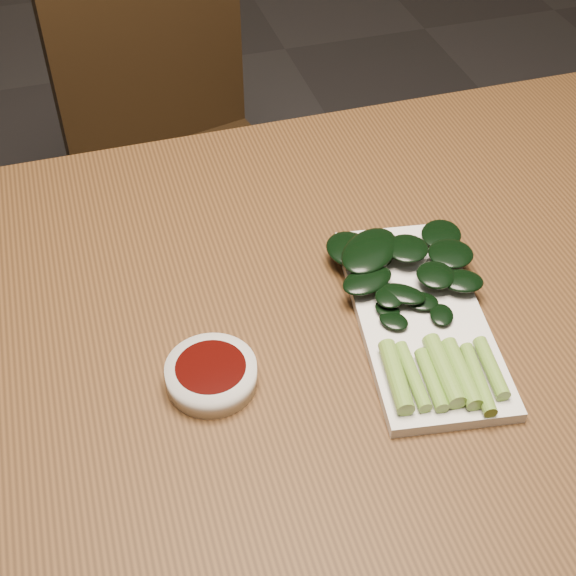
{
  "coord_description": "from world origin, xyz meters",
  "views": [
    {
      "loc": [
        -0.22,
        -0.61,
        1.41
      ],
      "look_at": [
        -0.02,
        0.04,
        0.76
      ],
      "focal_mm": 50.0,
      "sensor_mm": 36.0,
      "label": 1
    }
  ],
  "objects_px": {
    "table": "(317,353)",
    "sauce_bowl": "(211,374)",
    "gai_lan": "(408,295)",
    "chair_far": "(179,151)",
    "serving_plate": "(420,318)"
  },
  "relations": [
    {
      "from": "chair_far",
      "to": "serving_plate",
      "type": "bearing_deg",
      "value": -93.03
    },
    {
      "from": "gai_lan",
      "to": "sauce_bowl",
      "type": "bearing_deg",
      "value": -170.53
    },
    {
      "from": "table",
      "to": "gai_lan",
      "type": "height_order",
      "value": "gai_lan"
    },
    {
      "from": "serving_plate",
      "to": "sauce_bowl",
      "type": "bearing_deg",
      "value": -175.6
    },
    {
      "from": "table",
      "to": "serving_plate",
      "type": "xyz_separation_m",
      "value": [
        0.11,
        -0.05,
        0.08
      ]
    },
    {
      "from": "sauce_bowl",
      "to": "serving_plate",
      "type": "xyz_separation_m",
      "value": [
        0.25,
        0.02,
        -0.01
      ]
    },
    {
      "from": "chair_far",
      "to": "gai_lan",
      "type": "relative_size",
      "value": 2.9
    },
    {
      "from": "gai_lan",
      "to": "table",
      "type": "bearing_deg",
      "value": 164.06
    },
    {
      "from": "chair_far",
      "to": "table",
      "type": "bearing_deg",
      "value": -100.26
    },
    {
      "from": "gai_lan",
      "to": "chair_far",
      "type": "bearing_deg",
      "value": 99.85
    },
    {
      "from": "table",
      "to": "sauce_bowl",
      "type": "xyz_separation_m",
      "value": [
        -0.14,
        -0.07,
        0.09
      ]
    },
    {
      "from": "table",
      "to": "gai_lan",
      "type": "distance_m",
      "value": 0.14
    },
    {
      "from": "chair_far",
      "to": "serving_plate",
      "type": "relative_size",
      "value": 2.77
    },
    {
      "from": "table",
      "to": "sauce_bowl",
      "type": "bearing_deg",
      "value": -154.31
    },
    {
      "from": "chair_far",
      "to": "sauce_bowl",
      "type": "bearing_deg",
      "value": -110.27
    }
  ]
}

